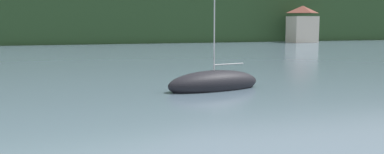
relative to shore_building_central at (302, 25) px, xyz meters
The scene contains 2 objects.
shore_building_central is the anchor object (origin of this frame).
sailboat_mid_0 77.95m from the shore_building_central, 125.96° to the right, with size 7.81×3.98×8.49m.
Camera 1 is at (-7.67, 23.41, 4.97)m, focal length 41.46 mm.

